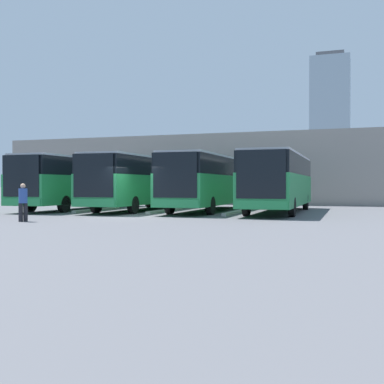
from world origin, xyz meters
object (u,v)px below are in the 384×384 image
at_px(bus_3, 81,181).
at_px(pedestrian, 23,201).
at_px(bus_0, 279,180).
at_px(bus_1, 209,181).
at_px(bus_2, 142,181).

bearing_deg(bus_3, pedestrian, 108.26).
relative_size(bus_0, bus_1, 1.00).
height_order(bus_1, bus_2, same).
bearing_deg(bus_2, bus_1, -174.56).
relative_size(bus_3, pedestrian, 7.42).
height_order(bus_0, pedestrian, bus_0).
bearing_deg(bus_0, pedestrian, 47.96).
bearing_deg(bus_2, bus_0, -179.14).
bearing_deg(bus_3, bus_2, -177.99).
relative_size(bus_0, bus_2, 1.00).
bearing_deg(bus_0, bus_1, -3.73).
distance_m(bus_3, pedestrian, 10.81).
bearing_deg(bus_1, bus_0, 176.27).
distance_m(bus_0, pedestrian, 14.18).
height_order(bus_2, pedestrian, bus_2).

